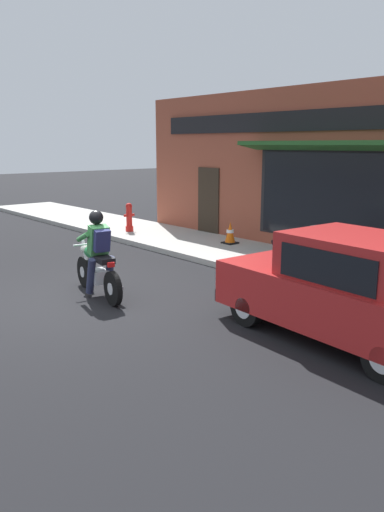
# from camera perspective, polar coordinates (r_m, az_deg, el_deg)

# --- Properties ---
(ground_plane) EXTENTS (80.00, 80.00, 0.00)m
(ground_plane) POSITION_cam_1_polar(r_m,az_deg,el_deg) (9.42, -13.36, -4.91)
(ground_plane) COLOR black
(sidewalk_curb) EXTENTS (2.60, 22.00, 0.14)m
(sidewalk_curb) POSITION_cam_1_polar(r_m,az_deg,el_deg) (14.50, -1.66, 1.86)
(sidewalk_curb) COLOR #ADAAA3
(sidewalk_curb) RESTS_ON ground
(storefront_building) EXTENTS (1.25, 11.62, 4.20)m
(storefront_building) POSITION_cam_1_polar(r_m,az_deg,el_deg) (13.17, 12.56, 9.41)
(storefront_building) COLOR brown
(storefront_building) RESTS_ON ground
(motorcycle_with_rider) EXTENTS (0.65, 2.01, 1.62)m
(motorcycle_with_rider) POSITION_cam_1_polar(r_m,az_deg,el_deg) (9.40, -10.73, -0.54)
(motorcycle_with_rider) COLOR black
(motorcycle_with_rider) RESTS_ON ground
(car_hatchback) EXTENTS (1.90, 3.89, 1.57)m
(car_hatchback) POSITION_cam_1_polar(r_m,az_deg,el_deg) (7.47, 17.15, -3.63)
(car_hatchback) COLOR black
(car_hatchback) RESTS_ON ground
(trash_bin) EXTENTS (0.56, 0.56, 0.98)m
(trash_bin) POSITION_cam_1_polar(r_m,az_deg,el_deg) (10.73, 14.62, 0.68)
(trash_bin) COLOR #2D2D33
(trash_bin) RESTS_ON sidewalk_curb
(traffic_cone) EXTENTS (0.36, 0.36, 0.60)m
(traffic_cone) POSITION_cam_1_polar(r_m,az_deg,el_deg) (13.59, 4.38, 2.65)
(traffic_cone) COLOR black
(traffic_cone) RESTS_ON sidewalk_curb
(fire_hydrant) EXTENTS (0.36, 0.24, 0.88)m
(fire_hydrant) POSITION_cam_1_polar(r_m,az_deg,el_deg) (15.59, -7.19, 4.39)
(fire_hydrant) COLOR red
(fire_hydrant) RESTS_ON sidewalk_curb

